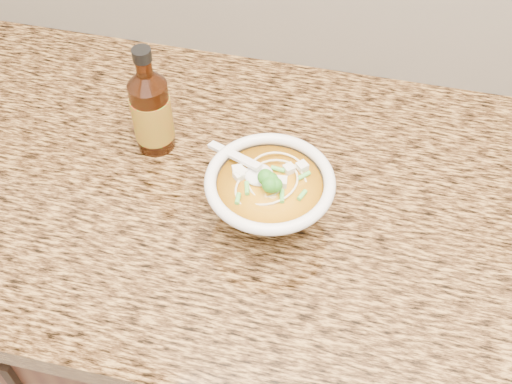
# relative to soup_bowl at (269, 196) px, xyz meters

# --- Properties ---
(cabinet) EXTENTS (4.00, 0.65, 0.86)m
(cabinet) POSITION_rel_soup_bowl_xyz_m (0.19, 0.05, -0.51)
(cabinet) COLOR #32180F
(cabinet) RESTS_ON ground
(counter_slab) EXTENTS (4.00, 0.68, 0.04)m
(counter_slab) POSITION_rel_soup_bowl_xyz_m (0.19, 0.05, -0.06)
(counter_slab) COLOR #A0753A
(counter_slab) RESTS_ON cabinet
(soup_bowl) EXTENTS (0.20, 0.18, 0.10)m
(soup_bowl) POSITION_rel_soup_bowl_xyz_m (0.00, 0.00, 0.00)
(soup_bowl) COLOR white
(soup_bowl) RESTS_ON counter_slab
(hot_sauce_bottle) EXTENTS (0.07, 0.07, 0.19)m
(hot_sauce_bottle) POSITION_rel_soup_bowl_xyz_m (-0.21, 0.10, 0.03)
(hot_sauce_bottle) COLOR #3E1908
(hot_sauce_bottle) RESTS_ON counter_slab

